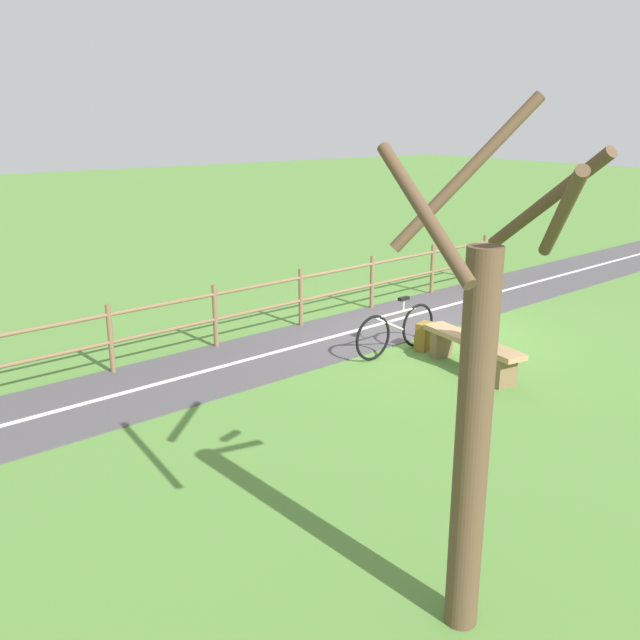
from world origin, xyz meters
TOP-DOWN VIEW (x-y plane):
  - ground_plane at (0.00, 0.00)m, footprint 80.00×80.00m
  - paved_path at (0.85, 4.00)m, footprint 4.58×36.05m
  - path_centre_line at (0.85, 4.00)m, footprint 2.38×31.93m
  - bench at (-1.49, 0.79)m, footprint 1.93×0.62m
  - person_seated at (-1.79, 0.83)m, footprint 0.38×0.38m
  - bicycle at (-0.21, 1.15)m, footprint 0.16×1.77m
  - backpack at (-0.37, 0.68)m, footprint 0.28×0.33m
  - fence_roadside at (1.92, 1.52)m, footprint 0.93×10.96m
  - tree_near_bench at (-5.10, 4.94)m, footprint 1.42×1.35m

SIDE VIEW (x-z plane):
  - ground_plane at x=0.00m, z-range 0.00..0.00m
  - paved_path at x=0.85m, z-range 0.00..0.02m
  - path_centre_line at x=0.85m, z-range 0.02..0.02m
  - backpack at x=-0.37m, z-range 0.00..0.46m
  - bench at x=-1.49m, z-range 0.10..0.61m
  - bicycle at x=-0.21m, z-range -0.07..0.84m
  - fence_roadside at x=1.92m, z-range 0.10..1.16m
  - person_seated at x=-1.79m, z-range 0.46..1.18m
  - tree_near_bench at x=-5.10m, z-range -0.18..3.69m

